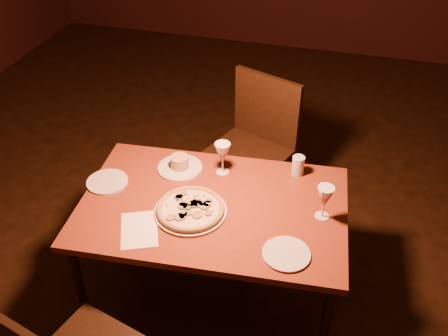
# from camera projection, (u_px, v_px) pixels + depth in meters

# --- Properties ---
(floor) EXTENTS (7.00, 7.00, 0.00)m
(floor) POSITION_uv_depth(u_px,v_px,m) (226.00, 279.00, 2.98)
(floor) COLOR #331C11
(floor) RESTS_ON ground
(dining_table) EXTENTS (1.38, 0.95, 0.70)m
(dining_table) POSITION_uv_depth(u_px,v_px,m) (213.00, 213.00, 2.50)
(dining_table) COLOR maroon
(dining_table) RESTS_ON floor
(chair_far) EXTENTS (0.60, 0.60, 0.97)m
(chair_far) POSITION_uv_depth(u_px,v_px,m) (253.00, 144.00, 3.16)
(chair_far) COLOR black
(chair_far) RESTS_ON floor
(pizza_plate) EXTENTS (0.35, 0.35, 0.04)m
(pizza_plate) POSITION_uv_depth(u_px,v_px,m) (190.00, 209.00, 2.40)
(pizza_plate) COLOR silver
(pizza_plate) RESTS_ON dining_table
(ramekin_saucer) EXTENTS (0.24, 0.24, 0.08)m
(ramekin_saucer) POSITION_uv_depth(u_px,v_px,m) (180.00, 165.00, 2.68)
(ramekin_saucer) COLOR silver
(ramekin_saucer) RESTS_ON dining_table
(wine_glass_far) EXTENTS (0.08, 0.08, 0.18)m
(wine_glass_far) POSITION_uv_depth(u_px,v_px,m) (223.00, 158.00, 2.61)
(wine_glass_far) COLOR #A66145
(wine_glass_far) RESTS_ON dining_table
(wine_glass_right) EXTENTS (0.08, 0.08, 0.18)m
(wine_glass_right) POSITION_uv_depth(u_px,v_px,m) (324.00, 202.00, 2.34)
(wine_glass_right) COLOR #A66145
(wine_glass_right) RESTS_ON dining_table
(water_tumbler) EXTENTS (0.07, 0.07, 0.11)m
(water_tumbler) POSITION_uv_depth(u_px,v_px,m) (298.00, 166.00, 2.63)
(water_tumbler) COLOR #B5BDC6
(water_tumbler) RESTS_ON dining_table
(side_plate_left) EXTENTS (0.21, 0.21, 0.01)m
(side_plate_left) POSITION_uv_depth(u_px,v_px,m) (107.00, 182.00, 2.59)
(side_plate_left) COLOR silver
(side_plate_left) RESTS_ON dining_table
(side_plate_near) EXTENTS (0.21, 0.21, 0.01)m
(side_plate_near) POSITION_uv_depth(u_px,v_px,m) (286.00, 254.00, 2.19)
(side_plate_near) COLOR silver
(side_plate_near) RESTS_ON dining_table
(menu_card) EXTENTS (0.25, 0.29, 0.00)m
(menu_card) POSITION_uv_depth(u_px,v_px,m) (139.00, 229.00, 2.32)
(menu_card) COLOR white
(menu_card) RESTS_ON dining_table
(pendant_light) EXTENTS (0.12, 0.12, 0.12)m
(pendant_light) POSITION_uv_depth(u_px,v_px,m) (209.00, 26.00, 1.91)
(pendant_light) COLOR #FF7947
(pendant_light) RESTS_ON ceiling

